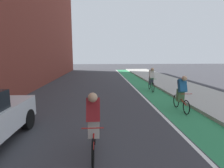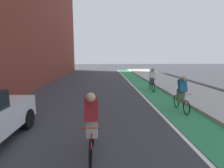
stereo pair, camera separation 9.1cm
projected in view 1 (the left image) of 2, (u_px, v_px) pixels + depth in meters
ground_plane at (100, 101)px, 9.64m from camera, size 81.97×81.97×0.00m
bike_lane_paint at (153, 92)px, 11.82m from camera, size 1.60×37.26×0.00m
lane_divider_stripe at (139, 93)px, 11.76m from camera, size 0.12×37.26×0.00m
sidewalk_right at (190, 91)px, 11.96m from camera, size 3.47×37.26×0.14m
cyclist_mid at (93, 121)px, 4.32m from camera, size 0.48×1.70×1.60m
cyclist_trailing at (181, 92)px, 7.84m from camera, size 0.48×1.65×1.58m
cyclist_far at (151, 79)px, 12.28m from camera, size 0.48×1.70×1.61m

